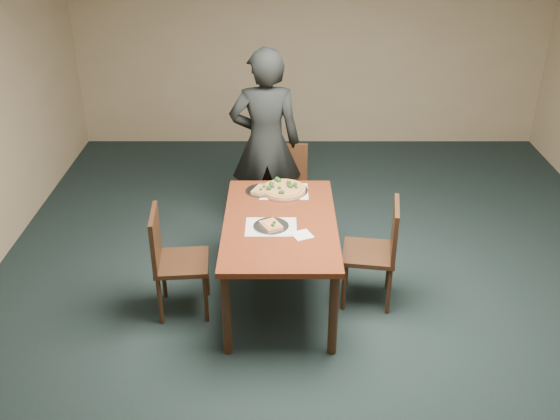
{
  "coord_description": "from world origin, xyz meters",
  "views": [
    {
      "loc": [
        -0.39,
        -3.92,
        3.17
      ],
      "look_at": [
        -0.39,
        0.42,
        0.85
      ],
      "focal_mm": 40.0,
      "sensor_mm": 36.0,
      "label": 1
    }
  ],
  "objects_px": {
    "chair_left": "(172,256)",
    "chair_far": "(285,186)",
    "dining_table": "(280,231)",
    "chair_right": "(379,247)",
    "pizza_pan": "(284,189)",
    "slice_plate_near": "(271,225)",
    "diner": "(266,144)",
    "slice_plate_far": "(262,190)"
  },
  "relations": [
    {
      "from": "chair_left",
      "to": "chair_far",
      "type": "bearing_deg",
      "value": -40.34
    },
    {
      "from": "dining_table",
      "to": "chair_right",
      "type": "distance_m",
      "value": 0.82
    },
    {
      "from": "pizza_pan",
      "to": "slice_plate_near",
      "type": "height_order",
      "value": "pizza_pan"
    },
    {
      "from": "chair_left",
      "to": "diner",
      "type": "distance_m",
      "value": 1.58
    },
    {
      "from": "slice_plate_far",
      "to": "slice_plate_near",
      "type": "bearing_deg",
      "value": -81.73
    },
    {
      "from": "chair_right",
      "to": "diner",
      "type": "relative_size",
      "value": 0.49
    },
    {
      "from": "chair_right",
      "to": "pizza_pan",
      "type": "relative_size",
      "value": 2.18
    },
    {
      "from": "pizza_pan",
      "to": "slice_plate_near",
      "type": "xyz_separation_m",
      "value": [
        -0.1,
        -0.63,
        -0.01
      ]
    },
    {
      "from": "chair_right",
      "to": "slice_plate_near",
      "type": "height_order",
      "value": "chair_right"
    },
    {
      "from": "chair_right",
      "to": "pizza_pan",
      "type": "xyz_separation_m",
      "value": [
        -0.78,
        0.55,
        0.26
      ]
    },
    {
      "from": "chair_far",
      "to": "chair_left",
      "type": "xyz_separation_m",
      "value": [
        -0.91,
        -1.28,
        0.0
      ]
    },
    {
      "from": "chair_far",
      "to": "chair_left",
      "type": "relative_size",
      "value": 1.0
    },
    {
      "from": "chair_right",
      "to": "chair_left",
      "type": "bearing_deg",
      "value": -76.47
    },
    {
      "from": "chair_left",
      "to": "pizza_pan",
      "type": "height_order",
      "value": "chair_left"
    },
    {
      "from": "chair_left",
      "to": "chair_right",
      "type": "xyz_separation_m",
      "value": [
        1.67,
        0.14,
        0.0
      ]
    },
    {
      "from": "chair_left",
      "to": "dining_table",
      "type": "bearing_deg",
      "value": -84.82
    },
    {
      "from": "slice_plate_near",
      "to": "slice_plate_far",
      "type": "relative_size",
      "value": 1.0
    },
    {
      "from": "dining_table",
      "to": "pizza_pan",
      "type": "height_order",
      "value": "pizza_pan"
    },
    {
      "from": "dining_table",
      "to": "chair_right",
      "type": "height_order",
      "value": "chair_right"
    },
    {
      "from": "slice_plate_near",
      "to": "slice_plate_far",
      "type": "height_order",
      "value": "same"
    },
    {
      "from": "chair_left",
      "to": "slice_plate_near",
      "type": "relative_size",
      "value": 3.25
    },
    {
      "from": "chair_left",
      "to": "slice_plate_far",
      "type": "bearing_deg",
      "value": -50.68
    },
    {
      "from": "slice_plate_far",
      "to": "chair_left",
      "type": "bearing_deg",
      "value": -135.75
    },
    {
      "from": "dining_table",
      "to": "chair_right",
      "type": "xyz_separation_m",
      "value": [
        0.81,
        -0.02,
        -0.14
      ]
    },
    {
      "from": "dining_table",
      "to": "chair_right",
      "type": "relative_size",
      "value": 1.65
    },
    {
      "from": "dining_table",
      "to": "diner",
      "type": "height_order",
      "value": "diner"
    },
    {
      "from": "chair_right",
      "to": "slice_plate_near",
      "type": "relative_size",
      "value": 3.25
    },
    {
      "from": "chair_left",
      "to": "pizza_pan",
      "type": "relative_size",
      "value": 2.18
    },
    {
      "from": "chair_far",
      "to": "pizza_pan",
      "type": "height_order",
      "value": "chair_far"
    },
    {
      "from": "chair_right",
      "to": "slice_plate_far",
      "type": "height_order",
      "value": "chair_right"
    },
    {
      "from": "chair_far",
      "to": "chair_right",
      "type": "distance_m",
      "value": 1.37
    },
    {
      "from": "chair_left",
      "to": "chair_right",
      "type": "distance_m",
      "value": 1.67
    },
    {
      "from": "chair_right",
      "to": "chair_far",
      "type": "bearing_deg",
      "value": -137.84
    },
    {
      "from": "dining_table",
      "to": "slice_plate_near",
      "type": "relative_size",
      "value": 5.36
    },
    {
      "from": "dining_table",
      "to": "diner",
      "type": "xyz_separation_m",
      "value": [
        -0.14,
        1.19,
        0.27
      ]
    },
    {
      "from": "chair_left",
      "to": "diner",
      "type": "relative_size",
      "value": 0.49
    },
    {
      "from": "chair_left",
      "to": "slice_plate_far",
      "type": "xyz_separation_m",
      "value": [
        0.7,
        0.68,
        0.25
      ]
    },
    {
      "from": "diner",
      "to": "slice_plate_near",
      "type": "xyz_separation_m",
      "value": [
        0.07,
        -1.28,
        -0.17
      ]
    },
    {
      "from": "dining_table",
      "to": "pizza_pan",
      "type": "distance_m",
      "value": 0.55
    },
    {
      "from": "pizza_pan",
      "to": "chair_left",
      "type": "bearing_deg",
      "value": -142.47
    },
    {
      "from": "chair_left",
      "to": "slice_plate_near",
      "type": "height_order",
      "value": "chair_left"
    },
    {
      "from": "chair_far",
      "to": "slice_plate_near",
      "type": "relative_size",
      "value": 3.25
    }
  ]
}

